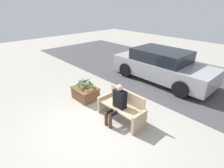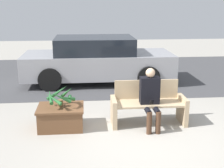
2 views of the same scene
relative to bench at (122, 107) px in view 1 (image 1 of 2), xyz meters
The scene contains 7 objects.
ground_plane 0.96m from the bench, 107.21° to the right, with size 30.00×30.00×0.00m, color #9E998E.
road_surface 4.61m from the bench, 93.22° to the left, with size 20.00×6.00×0.01m, color #424244.
bench is the anchor object (origin of this frame).
person_seated 0.32m from the bench, 89.54° to the right, with size 0.39×0.62×1.21m.
planter_box 1.81m from the bench, behind, with size 0.92×0.74×0.45m.
potted_plant 1.82m from the bench, behind, with size 0.61×0.60×0.42m.
parked_car 3.62m from the bench, 104.40° to the left, with size 4.58×1.98×1.42m.
Camera 1 is at (3.37, -2.45, 3.29)m, focal length 28.00 mm.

